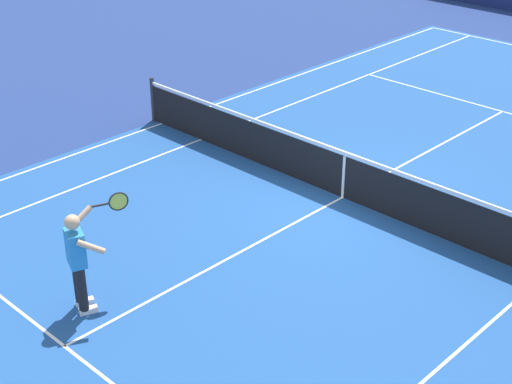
% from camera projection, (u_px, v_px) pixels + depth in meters
% --- Properties ---
extents(ground_plane, '(60.00, 60.00, 0.00)m').
position_uv_depth(ground_plane, '(343.00, 197.00, 15.13)').
color(ground_plane, navy).
extents(court_slab, '(24.20, 11.40, 0.00)m').
position_uv_depth(court_slab, '(343.00, 197.00, 15.13)').
color(court_slab, '#1E4C93').
rests_on(court_slab, ground_plane).
extents(court_line_markings, '(23.85, 11.05, 0.01)m').
position_uv_depth(court_line_markings, '(343.00, 197.00, 15.13)').
color(court_line_markings, white).
rests_on(court_line_markings, ground_plane).
extents(tennis_net, '(0.10, 11.70, 1.08)m').
position_uv_depth(tennis_net, '(344.00, 175.00, 14.91)').
color(tennis_net, '#2D2D33').
rests_on(tennis_net, ground_plane).
extents(tennis_player_near, '(1.18, 0.74, 1.70)m').
position_uv_depth(tennis_player_near, '(79.00, 257.00, 11.43)').
color(tennis_player_near, black).
rests_on(tennis_player_near, ground_plane).
extents(tennis_ball, '(0.07, 0.07, 0.07)m').
position_uv_depth(tennis_ball, '(492.00, 220.00, 14.27)').
color(tennis_ball, '#CCE01E').
rests_on(tennis_ball, ground_plane).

